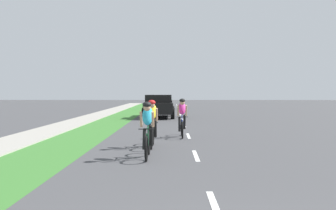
% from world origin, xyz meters
% --- Properties ---
extents(ground_plane, '(120.00, 120.00, 0.00)m').
position_xyz_m(ground_plane, '(0.00, 20.00, 0.00)').
color(ground_plane, '#424244').
extents(grass_verge, '(2.25, 70.00, 0.01)m').
position_xyz_m(grass_verge, '(-4.42, 20.00, 0.00)').
color(grass_verge, '#38722D').
rests_on(grass_verge, ground_plane).
extents(sidewalk_concrete, '(1.87, 70.00, 0.10)m').
position_xyz_m(sidewalk_concrete, '(-6.48, 20.00, 0.00)').
color(sidewalk_concrete, '#9E998E').
rests_on(sidewalk_concrete, ground_plane).
extents(lane_markings_center, '(0.12, 53.13, 0.01)m').
position_xyz_m(lane_markings_center, '(0.00, 24.00, 0.00)').
color(lane_markings_center, white).
rests_on(lane_markings_center, ground_plane).
extents(cyclist_lead, '(0.42, 1.72, 1.58)m').
position_xyz_m(cyclist_lead, '(-1.37, 7.26, 0.81)').
color(cyclist_lead, black).
rests_on(cyclist_lead, ground_plane).
extents(cyclist_trailing, '(0.42, 1.72, 1.58)m').
position_xyz_m(cyclist_trailing, '(-1.35, 9.25, 0.81)').
color(cyclist_trailing, black).
rests_on(cyclist_trailing, ground_plane).
extents(cyclist_distant, '(0.42, 1.72, 1.58)m').
position_xyz_m(cyclist_distant, '(-0.28, 11.91, 0.81)').
color(cyclist_distant, black).
rests_on(cyclist_distant, ground_plane).
extents(pickup_black, '(2.22, 5.10, 1.64)m').
position_xyz_m(pickup_black, '(-1.62, 23.22, 0.83)').
color(pickup_black, black).
rests_on(pickup_black, ground_plane).
extents(sedan_dark_green, '(1.98, 4.30, 1.52)m').
position_xyz_m(sedan_dark_green, '(-1.55, 35.82, 0.77)').
color(sedan_dark_green, '#194C2D').
rests_on(sedan_dark_green, ground_plane).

